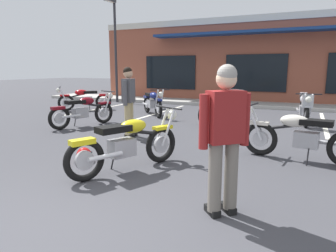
{
  "coord_description": "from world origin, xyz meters",
  "views": [
    {
      "loc": [
        2.26,
        -1.81,
        1.62
      ],
      "look_at": [
        -0.12,
        3.4,
        0.55
      ],
      "focal_mm": 32.52,
      "sensor_mm": 36.0,
      "label": 1
    }
  ],
  "objects_px": {
    "helmet_on_pavement": "(84,155)",
    "person_in_black_shirt": "(225,132)",
    "motorcycle_orange_scrambler": "(219,107)",
    "motorcycle_cream_vintage": "(152,102)",
    "motorcycle_blue_standard": "(83,110)",
    "parking_lot_lamp_post": "(114,36)",
    "motorcycle_foreground_classic": "(127,143)",
    "person_in_shorts_foreground": "(129,98)",
    "motorcycle_silver_naked": "(300,136)",
    "motorcycle_green_cafe_racer": "(84,99)",
    "motorcycle_red_sportbike": "(305,107)"
  },
  "relations": [
    {
      "from": "motorcycle_orange_scrambler",
      "to": "person_in_shorts_foreground",
      "type": "xyz_separation_m",
      "value": [
        -1.43,
        -2.99,
        0.49
      ]
    },
    {
      "from": "motorcycle_green_cafe_racer",
      "to": "parking_lot_lamp_post",
      "type": "height_order",
      "value": "parking_lot_lamp_post"
    },
    {
      "from": "motorcycle_blue_standard",
      "to": "motorcycle_red_sportbike",
      "type": "bearing_deg",
      "value": 27.65
    },
    {
      "from": "motorcycle_blue_standard",
      "to": "parking_lot_lamp_post",
      "type": "distance_m",
      "value": 7.03
    },
    {
      "from": "motorcycle_red_sportbike",
      "to": "motorcycle_blue_standard",
      "type": "distance_m",
      "value": 6.5
    },
    {
      "from": "motorcycle_blue_standard",
      "to": "motorcycle_cream_vintage",
      "type": "bearing_deg",
      "value": 73.36
    },
    {
      "from": "motorcycle_silver_naked",
      "to": "motorcycle_green_cafe_racer",
      "type": "height_order",
      "value": "same"
    },
    {
      "from": "motorcycle_silver_naked",
      "to": "motorcycle_orange_scrambler",
      "type": "bearing_deg",
      "value": 124.76
    },
    {
      "from": "motorcycle_foreground_classic",
      "to": "motorcycle_silver_naked",
      "type": "relative_size",
      "value": 0.94
    },
    {
      "from": "motorcycle_silver_naked",
      "to": "motorcycle_red_sportbike",
      "type": "bearing_deg",
      "value": 89.8
    },
    {
      "from": "motorcycle_blue_standard",
      "to": "person_in_black_shirt",
      "type": "height_order",
      "value": "person_in_black_shirt"
    },
    {
      "from": "motorcycle_green_cafe_racer",
      "to": "person_in_shorts_foreground",
      "type": "xyz_separation_m",
      "value": [
        4.17,
        -3.38,
        0.49
      ]
    },
    {
      "from": "motorcycle_orange_scrambler",
      "to": "person_in_black_shirt",
      "type": "relative_size",
      "value": 1.22
    },
    {
      "from": "motorcycle_silver_naked",
      "to": "motorcycle_blue_standard",
      "type": "relative_size",
      "value": 1.03
    },
    {
      "from": "motorcycle_red_sportbike",
      "to": "parking_lot_lamp_post",
      "type": "height_order",
      "value": "parking_lot_lamp_post"
    },
    {
      "from": "motorcycle_orange_scrambler",
      "to": "motorcycle_cream_vintage",
      "type": "bearing_deg",
      "value": 172.18
    },
    {
      "from": "motorcycle_blue_standard",
      "to": "motorcycle_foreground_classic",
      "type": "bearing_deg",
      "value": -40.96
    },
    {
      "from": "motorcycle_cream_vintage",
      "to": "parking_lot_lamp_post",
      "type": "bearing_deg",
      "value": 139.82
    },
    {
      "from": "motorcycle_green_cafe_racer",
      "to": "motorcycle_red_sportbike",
      "type": "bearing_deg",
      "value": 1.81
    },
    {
      "from": "motorcycle_green_cafe_racer",
      "to": "motorcycle_orange_scrambler",
      "type": "distance_m",
      "value": 5.62
    },
    {
      "from": "motorcycle_red_sportbike",
      "to": "person_in_shorts_foreground",
      "type": "relative_size",
      "value": 1.26
    },
    {
      "from": "motorcycle_blue_standard",
      "to": "motorcycle_green_cafe_racer",
      "type": "xyz_separation_m",
      "value": [
        -2.26,
        2.76,
        0.0
      ]
    },
    {
      "from": "helmet_on_pavement",
      "to": "motorcycle_cream_vintage",
      "type": "bearing_deg",
      "value": 104.99
    },
    {
      "from": "motorcycle_cream_vintage",
      "to": "person_in_shorts_foreground",
      "type": "bearing_deg",
      "value": -71.81
    },
    {
      "from": "motorcycle_red_sportbike",
      "to": "motorcycle_silver_naked",
      "type": "height_order",
      "value": "same"
    },
    {
      "from": "motorcycle_orange_scrambler",
      "to": "motorcycle_silver_naked",
      "type": "bearing_deg",
      "value": -55.24
    },
    {
      "from": "motorcycle_green_cafe_racer",
      "to": "person_in_black_shirt",
      "type": "xyz_separation_m",
      "value": [
        7.28,
        -6.43,
        0.49
      ]
    },
    {
      "from": "motorcycle_foreground_classic",
      "to": "helmet_on_pavement",
      "type": "bearing_deg",
      "value": 174.76
    },
    {
      "from": "motorcycle_foreground_classic",
      "to": "motorcycle_red_sportbike",
      "type": "relative_size",
      "value": 0.93
    },
    {
      "from": "motorcycle_red_sportbike",
      "to": "person_in_shorts_foreground",
      "type": "xyz_separation_m",
      "value": [
        -3.85,
        -3.63,
        0.42
      ]
    },
    {
      "from": "parking_lot_lamp_post",
      "to": "person_in_shorts_foreground",
      "type": "bearing_deg",
      "value": -53.49
    },
    {
      "from": "motorcycle_green_cafe_racer",
      "to": "parking_lot_lamp_post",
      "type": "bearing_deg",
      "value": 100.89
    },
    {
      "from": "helmet_on_pavement",
      "to": "person_in_black_shirt",
      "type": "bearing_deg",
      "value": -18.92
    },
    {
      "from": "parking_lot_lamp_post",
      "to": "motorcycle_green_cafe_racer",
      "type": "bearing_deg",
      "value": -79.11
    },
    {
      "from": "motorcycle_cream_vintage",
      "to": "person_in_shorts_foreground",
      "type": "relative_size",
      "value": 1.0
    },
    {
      "from": "motorcycle_foreground_classic",
      "to": "helmet_on_pavement",
      "type": "distance_m",
      "value": 1.03
    },
    {
      "from": "motorcycle_green_cafe_racer",
      "to": "motorcycle_orange_scrambler",
      "type": "height_order",
      "value": "same"
    },
    {
      "from": "motorcycle_blue_standard",
      "to": "person_in_shorts_foreground",
      "type": "xyz_separation_m",
      "value": [
        1.91,
        -0.61,
        0.49
      ]
    },
    {
      "from": "person_in_black_shirt",
      "to": "parking_lot_lamp_post",
      "type": "height_order",
      "value": "parking_lot_lamp_post"
    },
    {
      "from": "motorcycle_foreground_classic",
      "to": "motorcycle_green_cafe_racer",
      "type": "height_order",
      "value": "same"
    },
    {
      "from": "motorcycle_foreground_classic",
      "to": "person_in_shorts_foreground",
      "type": "xyz_separation_m",
      "value": [
        -1.33,
        2.2,
        0.49
      ]
    },
    {
      "from": "person_in_black_shirt",
      "to": "helmet_on_pavement",
      "type": "xyz_separation_m",
      "value": [
        -2.75,
        0.94,
        -0.82
      ]
    },
    {
      "from": "motorcycle_foreground_classic",
      "to": "person_in_shorts_foreground",
      "type": "height_order",
      "value": "person_in_shorts_foreground"
    },
    {
      "from": "parking_lot_lamp_post",
      "to": "motorcycle_red_sportbike",
      "type": "bearing_deg",
      "value": -18.04
    },
    {
      "from": "motorcycle_red_sportbike",
      "to": "motorcycle_orange_scrambler",
      "type": "relative_size",
      "value": 1.03
    },
    {
      "from": "motorcycle_foreground_classic",
      "to": "motorcycle_red_sportbike",
      "type": "height_order",
      "value": "same"
    },
    {
      "from": "motorcycle_green_cafe_racer",
      "to": "helmet_on_pavement",
      "type": "relative_size",
      "value": 6.49
    },
    {
      "from": "motorcycle_red_sportbike",
      "to": "helmet_on_pavement",
      "type": "distance_m",
      "value": 6.73
    },
    {
      "from": "motorcycle_silver_naked",
      "to": "motorcycle_orange_scrambler",
      "type": "relative_size",
      "value": 1.03
    },
    {
      "from": "motorcycle_orange_scrambler",
      "to": "motorcycle_cream_vintage",
      "type": "xyz_separation_m",
      "value": [
        -2.53,
        0.35,
        0.0
      ]
    }
  ]
}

